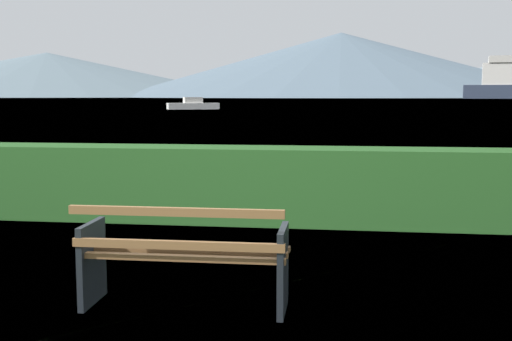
{
  "coord_description": "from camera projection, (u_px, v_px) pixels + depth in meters",
  "views": [
    {
      "loc": [
        1.22,
        -4.79,
        1.7
      ],
      "look_at": [
        0.0,
        4.19,
        0.61
      ],
      "focal_mm": 43.96,
      "sensor_mm": 36.0,
      "label": 1
    }
  ],
  "objects": [
    {
      "name": "fishing_boat_near",
      "position": [
        193.0,
        105.0,
        75.89
      ],
      "size": [
        6.47,
        4.33,
        1.47
      ],
      "color": "silver",
      "rests_on": "water_surface"
    },
    {
      "name": "ground_plane",
      "position": [
        187.0,
        306.0,
        5.08
      ],
      "size": [
        1400.0,
        1400.0,
        0.0
      ],
      "primitive_type": "plane",
      "color": "#567A38"
    },
    {
      "name": "water_surface",
      "position": [
        339.0,
        99.0,
        307.25
      ],
      "size": [
        620.0,
        620.0,
        0.0
      ],
      "primitive_type": "plane",
      "color": "slate",
      "rests_on": "ground_plane"
    },
    {
      "name": "distant_hills",
      "position": [
        286.0,
        69.0,
        559.42
      ],
      "size": [
        844.77,
        422.68,
        55.89
      ],
      "color": "slate",
      "rests_on": "ground_plane"
    },
    {
      "name": "park_bench",
      "position": [
        184.0,
        257.0,
        4.97
      ],
      "size": [
        1.65,
        0.58,
        0.87
      ],
      "color": "olive",
      "rests_on": "ground_plane"
    },
    {
      "name": "hedge_row",
      "position": [
        249.0,
        185.0,
        8.43
      ],
      "size": [
        13.96,
        0.78,
        1.01
      ],
      "primitive_type": "cube",
      "color": "#285B23",
      "rests_on": "ground_plane"
    }
  ]
}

